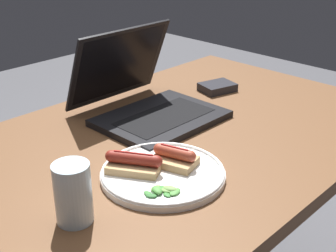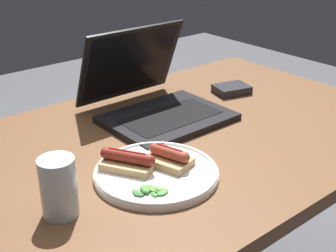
# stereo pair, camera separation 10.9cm
# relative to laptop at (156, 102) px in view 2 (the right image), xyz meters

# --- Properties ---
(desk) EXTENTS (1.23, 0.79, 0.74)m
(desk) POSITION_rel_laptop_xyz_m (-0.02, -0.14, -0.13)
(desk) COLOR brown
(desk) RESTS_ON ground_plane
(laptop) EXTENTS (0.32, 0.33, 0.23)m
(laptop) POSITION_rel_laptop_xyz_m (0.00, 0.00, 0.00)
(laptop) COLOR black
(laptop) RESTS_ON desk
(plate) EXTENTS (0.27, 0.27, 0.02)m
(plate) POSITION_rel_laptop_xyz_m (-0.20, -0.26, -0.03)
(plate) COLOR white
(plate) RESTS_ON desk
(sausage_toast_left) EXTENTS (0.09, 0.11, 0.05)m
(sausage_toast_left) POSITION_rel_laptop_xyz_m (-0.17, -0.25, -0.01)
(sausage_toast_left) COLOR tan
(sausage_toast_left) RESTS_ON plate
(sausage_toast_middle) EXTENTS (0.11, 0.13, 0.05)m
(sausage_toast_middle) POSITION_rel_laptop_xyz_m (-0.25, -0.21, -0.01)
(sausage_toast_middle) COLOR tan
(sausage_toast_middle) RESTS_ON plate
(salad_pile) EXTENTS (0.07, 0.06, 0.01)m
(salad_pile) POSITION_rel_laptop_xyz_m (-0.26, -0.31, -0.03)
(salad_pile) COLOR #4C8E3D
(salad_pile) RESTS_ON plate
(drinking_glass) EXTENTS (0.07, 0.07, 0.12)m
(drinking_glass) POSITION_rel_laptop_xyz_m (-0.43, -0.25, 0.02)
(drinking_glass) COLOR silver
(drinking_glass) RESTS_ON desk
(external_drive) EXTENTS (0.12, 0.10, 0.02)m
(external_drive) POSITION_rel_laptop_xyz_m (0.29, -0.01, -0.03)
(external_drive) COLOR #232328
(external_drive) RESTS_ON desk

